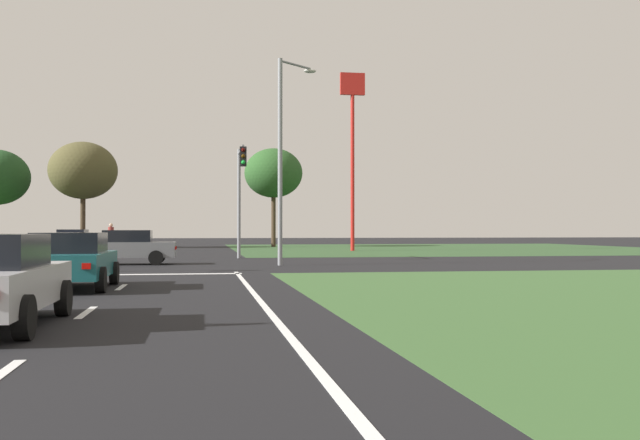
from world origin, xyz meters
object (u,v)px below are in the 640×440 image
fastfood_pole_sign (352,122)px  treeline_fourth (83,171)px  street_lamp_second (283,150)px  car_blue_third (73,242)px  pedestrian_at_median (111,235)px  car_teal_near (71,260)px  traffic_signal_far_right (240,182)px  treeline_fifth (274,173)px  car_grey_fourth (125,247)px

fastfood_pole_sign → treeline_fourth: 23.35m
fastfood_pole_sign → street_lamp_second: bearing=-109.8°
car_blue_third → pedestrian_at_median: (2.40, -0.91, 0.43)m
car_teal_near → traffic_signal_far_right: size_ratio=0.75×
treeline_fifth → traffic_signal_far_right: bearing=-99.2°
car_grey_fourth → fastfood_pole_sign: size_ratio=0.34×
fastfood_pole_sign → treeline_fifth: bearing=108.7°
car_blue_third → treeline_fifth: bearing=-128.3°
traffic_signal_far_right → pedestrian_at_median: 11.43m
street_lamp_second → fastfood_pole_sign: 22.15m
treeline_fourth → treeline_fifth: (16.04, 2.34, 0.16)m
car_grey_fourth → street_lamp_second: bearing=-104.2°
traffic_signal_far_right → street_lamp_second: size_ratio=0.66×
car_grey_fourth → street_lamp_second: (6.80, -1.71, 4.23)m
car_blue_third → treeline_fourth: bearing=-83.4°
traffic_signal_far_right → street_lamp_second: (1.50, -6.42, 1.01)m
car_teal_near → fastfood_pole_sign: fastfood_pole_sign is taller
fastfood_pole_sign → treeline_fourth: fastfood_pole_sign is taller
traffic_signal_far_right → treeline_fifth: treeline_fifth is taller
car_blue_third → treeline_fifth: 23.70m
traffic_signal_far_right → treeline_fifth: bearing=80.8°
car_grey_fourth → traffic_signal_far_right: traffic_signal_far_right is taller
car_grey_fourth → treeline_fourth: 30.75m
treeline_fifth → car_teal_near: bearing=-102.1°
car_blue_third → street_lamp_second: (11.33, -15.56, 4.21)m
car_teal_near → fastfood_pole_sign: size_ratio=0.34×
treeline_fifth → treeline_fourth: bearing=-171.7°
street_lamp_second → pedestrian_at_median: bearing=121.4°
car_grey_fourth → treeline_fifth: treeline_fifth is taller
treeline_fifth → car_grey_fourth: bearing=-106.9°
street_lamp_second → treeline_fifth: size_ratio=1.01×
treeline_fourth → pedestrian_at_median: bearing=-75.8°
street_lamp_second → treeline_fifth: (2.90, 33.61, 1.57)m
car_teal_near → car_blue_third: 27.55m
car_teal_near → fastfood_pole_sign: bearing=66.1°
car_grey_fourth → traffic_signal_far_right: size_ratio=0.76×
car_blue_third → pedestrian_at_median: 2.61m
pedestrian_at_median → treeline_fourth: treeline_fourth is taller
street_lamp_second → fastfood_pole_sign: (7.35, 20.44, 4.32)m
car_blue_third → street_lamp_second: bearing=126.1°
car_grey_fourth → street_lamp_second: street_lamp_second is taller
car_blue_third → traffic_signal_far_right: 13.80m
car_teal_near → fastfood_pole_sign: (14.18, 32.05, 8.57)m
car_blue_third → car_teal_near: bearing=99.4°
car_teal_near → car_grey_fourth: bearing=89.8°
pedestrian_at_median → car_blue_third: bearing=35.7°
street_lamp_second → treeline_fourth: (-13.14, 31.27, 1.41)m
fastfood_pole_sign → treeline_fifth: size_ratio=1.47×
fastfood_pole_sign → pedestrian_at_median: bearing=-160.4°
fastfood_pole_sign → treeline_fifth: fastfood_pole_sign is taller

